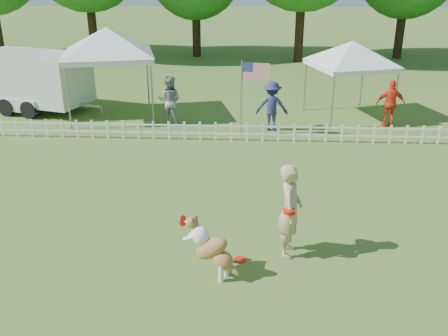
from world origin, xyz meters
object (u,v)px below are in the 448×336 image
(spectator_b, at_px, (272,106))
(canopy_tent_right, at_px, (349,81))
(handler, at_px, (290,210))
(frisbee_on_turf, at_px, (240,259))
(spectator_c, at_px, (391,104))
(flag_pole, at_px, (241,99))
(cargo_trailer, at_px, (34,81))
(dog, at_px, (212,249))
(spectator_a, at_px, (170,101))
(canopy_tent_left, at_px, (110,74))

(spectator_b, bearing_deg, canopy_tent_right, -146.13)
(handler, distance_m, canopy_tent_right, 9.99)
(frisbee_on_turf, bearing_deg, spectator_c, 60.59)
(canopy_tent_right, height_order, flag_pole, canopy_tent_right)
(cargo_trailer, bearing_deg, spectator_b, 4.38)
(frisbee_on_turf, distance_m, spectator_b, 8.22)
(handler, bearing_deg, spectator_b, 8.95)
(dog, relative_size, cargo_trailer, 0.22)
(frisbee_on_turf, xyz_separation_m, spectator_a, (-2.67, 8.56, 0.84))
(flag_pole, bearing_deg, frisbee_on_turf, -79.92)
(canopy_tent_right, bearing_deg, flag_pole, -165.03)
(canopy_tent_left, bearing_deg, cargo_trailer, 154.58)
(dog, bearing_deg, spectator_a, 128.41)
(dog, distance_m, spectator_b, 8.76)
(frisbee_on_turf, height_order, flag_pole, flag_pole)
(spectator_a, xyz_separation_m, spectator_c, (7.59, 0.16, -0.04))
(dog, distance_m, spectator_a, 9.34)
(frisbee_on_turf, xyz_separation_m, spectator_c, (4.91, 8.72, 0.81))
(canopy_tent_right, xyz_separation_m, spectator_c, (1.24, -1.19, -0.52))
(dog, bearing_deg, cargo_trailer, 150.53)
(canopy_tent_right, xyz_separation_m, spectator_a, (-6.35, -1.35, -0.48))
(handler, height_order, flag_pole, flag_pole)
(flag_pole, distance_m, spectator_a, 2.75)
(canopy_tent_right, xyz_separation_m, flag_pole, (-3.85, -2.44, -0.11))
(cargo_trailer, height_order, spectator_b, cargo_trailer)
(canopy_tent_right, distance_m, spectator_b, 3.38)
(canopy_tent_left, height_order, cargo_trailer, canopy_tent_left)
(handler, distance_m, canopy_tent_left, 10.93)
(dog, distance_m, canopy_tent_right, 11.25)
(canopy_tent_right, relative_size, spectator_b, 1.61)
(dog, xyz_separation_m, canopy_tent_right, (4.17, 10.43, 0.79))
(spectator_a, bearing_deg, spectator_c, -170.96)
(dog, relative_size, canopy_tent_right, 0.41)
(handler, height_order, cargo_trailer, cargo_trailer)
(spectator_a, bearing_deg, canopy_tent_left, -14.42)
(frisbee_on_turf, bearing_deg, canopy_tent_right, 69.65)
(dog, height_order, cargo_trailer, cargo_trailer)
(canopy_tent_right, relative_size, spectator_c, 1.64)
(canopy_tent_right, xyz_separation_m, spectator_b, (-2.84, -1.77, -0.51))
(canopy_tent_left, relative_size, cargo_trailer, 0.62)
(dog, distance_m, canopy_tent_left, 11.02)
(frisbee_on_turf, distance_m, canopy_tent_right, 10.65)
(canopy_tent_right, height_order, spectator_a, canopy_tent_right)
(canopy_tent_right, bearing_deg, dog, -129.16)
(handler, height_order, frisbee_on_turf, handler)
(canopy_tent_right, height_order, cargo_trailer, canopy_tent_right)
(spectator_a, bearing_deg, dog, 111.32)
(cargo_trailer, relative_size, spectator_b, 3.05)
(cargo_trailer, xyz_separation_m, flag_pole, (7.93, -2.63, 0.11))
(canopy_tent_right, relative_size, flag_pole, 1.09)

